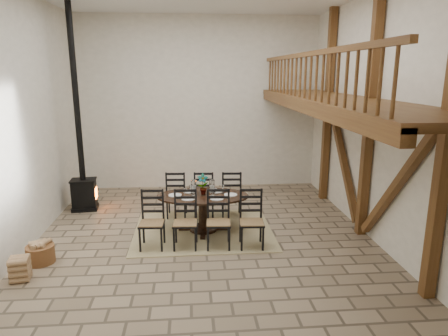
{
  "coord_description": "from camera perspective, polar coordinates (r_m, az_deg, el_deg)",
  "views": [
    {
      "loc": [
        -0.27,
        -7.83,
        3.43
      ],
      "look_at": [
        0.44,
        0.4,
        1.43
      ],
      "focal_mm": 32.0,
      "sensor_mm": 36.0,
      "label": 1
    }
  ],
  "objects": [
    {
      "name": "ground",
      "position": [
        8.55,
        -2.74,
        -10.03
      ],
      "size": [
        8.0,
        8.0,
        0.0
      ],
      "primitive_type": "plane",
      "color": "gray",
      "rests_on": "ground"
    },
    {
      "name": "room_shell",
      "position": [
        7.97,
        5.73,
        10.58
      ],
      "size": [
        7.02,
        8.02,
        5.01
      ],
      "color": "white",
      "rests_on": "ground"
    },
    {
      "name": "rug",
      "position": [
        8.95,
        -2.97,
        -8.84
      ],
      "size": [
        3.0,
        2.5,
        0.02
      ],
      "primitive_type": "cube",
      "color": "tan",
      "rests_on": "ground"
    },
    {
      "name": "dining_table",
      "position": [
        8.72,
        -3.02,
        -6.62
      ],
      "size": [
        2.47,
        2.34,
        1.28
      ],
      "rotation": [
        0.0,
        0.0,
        -0.06
      ],
      "color": "black",
      "rests_on": "ground"
    },
    {
      "name": "wood_stove",
      "position": [
        10.52,
        -19.64,
        0.25
      ],
      "size": [
        0.66,
        0.53,
        5.0
      ],
      "rotation": [
        0.0,
        0.0,
        0.1
      ],
      "color": "black",
      "rests_on": "ground"
    },
    {
      "name": "log_basket",
      "position": [
        8.21,
        -24.75,
        -11.01
      ],
      "size": [
        0.5,
        0.5,
        0.42
      ],
      "rotation": [
        0.0,
        0.0,
        -0.39
      ],
      "color": "brown",
      "rests_on": "ground"
    },
    {
      "name": "log_stack",
      "position": [
        7.7,
        -27.13,
        -12.69
      ],
      "size": [
        0.35,
        0.36,
        0.42
      ],
      "rotation": [
        0.0,
        0.0,
        0.16
      ],
      "color": "tan",
      "rests_on": "ground"
    }
  ]
}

